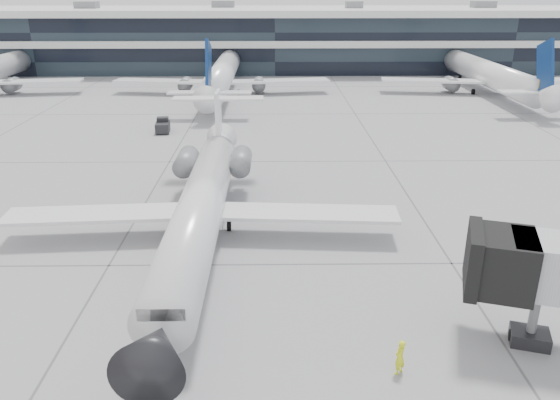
{
  "coord_description": "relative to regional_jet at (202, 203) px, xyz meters",
  "views": [
    {
      "loc": [
        -0.42,
        -28.17,
        15.13
      ],
      "look_at": [
        -0.0,
        3.67,
        2.6
      ],
      "focal_mm": 35.0,
      "sensor_mm": 36.0,
      "label": 1
    }
  ],
  "objects": [
    {
      "name": "ground",
      "position": [
        4.91,
        -3.64,
        -2.45
      ],
      "size": [
        220.0,
        220.0,
        0.0
      ],
      "primitive_type": "plane",
      "color": "gray",
      "rests_on": "ground"
    },
    {
      "name": "terminal",
      "position": [
        4.91,
        78.36,
        2.55
      ],
      "size": [
        170.0,
        22.0,
        10.0
      ],
      "primitive_type": "cube",
      "color": "black",
      "rests_on": "ground"
    },
    {
      "name": "bg_jet_center",
      "position": [
        -3.09,
        51.36,
        -2.45
      ],
      "size": [
        32.0,
        40.0,
        9.6
      ],
      "primitive_type": null,
      "color": "white",
      "rests_on": "ground"
    },
    {
      "name": "bg_jet_right",
      "position": [
        36.91,
        51.36,
        -2.45
      ],
      "size": [
        32.0,
        40.0,
        9.6
      ],
      "primitive_type": null,
      "color": "white",
      "rests_on": "ground"
    },
    {
      "name": "regional_jet",
      "position": [
        0.0,
        0.0,
        0.0
      ],
      "size": [
        24.95,
        30.99,
        7.18
      ],
      "rotation": [
        0.0,
        0.0,
        0.0
      ],
      "color": "white",
      "rests_on": "ground"
    },
    {
      "name": "ramp_worker",
      "position": [
        9.7,
        -13.25,
        -1.65
      ],
      "size": [
        0.69,
        0.68,
        1.6
      ],
      "primitive_type": "imported",
      "rotation": [
        0.0,
        0.0,
        3.88
      ],
      "color": "#E5F91A",
      "rests_on": "ground"
    },
    {
      "name": "traffic_cone",
      "position": [
        1.14,
        12.38,
        -2.21
      ],
      "size": [
        0.45,
        0.45,
        0.51
      ],
      "rotation": [
        0.0,
        0.0,
        0.38
      ],
      "color": "orange",
      "rests_on": "ground"
    },
    {
      "name": "far_tug",
      "position": [
        -7.69,
        27.33,
        -1.75
      ],
      "size": [
        1.71,
        2.61,
        1.57
      ],
      "rotation": [
        0.0,
        0.0,
        0.1
      ],
      "color": "black",
      "rests_on": "ground"
    }
  ]
}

